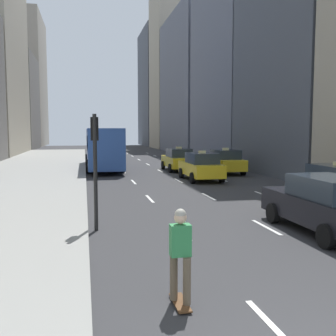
{
  "coord_description": "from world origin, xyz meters",
  "views": [
    {
      "loc": [
        -3.06,
        -3.43,
        3.1
      ],
      "look_at": [
        0.12,
        11.51,
        1.64
      ],
      "focal_mm": 42.0,
      "sensor_mm": 36.0,
      "label": 1
    }
  ],
  "objects_px": {
    "taxi_second": "(178,159)",
    "taxi_third": "(225,161)",
    "skateboarder": "(180,253)",
    "traffic_light_pole": "(95,153)",
    "city_bus": "(103,147)",
    "taxi_lead": "(201,166)",
    "taxi_fourth": "(335,186)",
    "sedan_black_near": "(326,204)"
  },
  "relations": [
    {
      "from": "taxi_lead",
      "to": "city_bus",
      "type": "xyz_separation_m",
      "value": [
        -5.61,
        8.82,
        0.91
      ]
    },
    {
      "from": "taxi_third",
      "to": "city_bus",
      "type": "height_order",
      "value": "city_bus"
    },
    {
      "from": "sedan_black_near",
      "to": "taxi_lead",
      "type": "bearing_deg",
      "value": 90.0
    },
    {
      "from": "taxi_lead",
      "to": "sedan_black_near",
      "type": "bearing_deg",
      "value": -90.0
    },
    {
      "from": "taxi_fourth",
      "to": "sedan_black_near",
      "type": "height_order",
      "value": "taxi_fourth"
    },
    {
      "from": "taxi_second",
      "to": "sedan_black_near",
      "type": "xyz_separation_m",
      "value": [
        0.0,
        -18.97,
        0.01
      ]
    },
    {
      "from": "taxi_second",
      "to": "taxi_third",
      "type": "height_order",
      "value": "same"
    },
    {
      "from": "taxi_fourth",
      "to": "city_bus",
      "type": "height_order",
      "value": "city_bus"
    },
    {
      "from": "city_bus",
      "to": "taxi_fourth",
      "type": "bearing_deg",
      "value": -65.2
    },
    {
      "from": "sedan_black_near",
      "to": "taxi_second",
      "type": "bearing_deg",
      "value": 90.0
    },
    {
      "from": "taxi_fourth",
      "to": "city_bus",
      "type": "bearing_deg",
      "value": 114.8
    },
    {
      "from": "sedan_black_near",
      "to": "skateboarder",
      "type": "bearing_deg",
      "value": -144.61
    },
    {
      "from": "taxi_fourth",
      "to": "skateboarder",
      "type": "distance_m",
      "value": 11.08
    },
    {
      "from": "taxi_third",
      "to": "sedan_black_near",
      "type": "distance_m",
      "value": 16.57
    },
    {
      "from": "sedan_black_near",
      "to": "traffic_light_pole",
      "type": "distance_m",
      "value": 7.16
    },
    {
      "from": "taxi_second",
      "to": "city_bus",
      "type": "relative_size",
      "value": 0.38
    },
    {
      "from": "taxi_second",
      "to": "sedan_black_near",
      "type": "height_order",
      "value": "taxi_second"
    },
    {
      "from": "taxi_fourth",
      "to": "city_bus",
      "type": "xyz_separation_m",
      "value": [
        -8.41,
        18.21,
        0.91
      ]
    },
    {
      "from": "taxi_fourth",
      "to": "sedan_black_near",
      "type": "bearing_deg",
      "value": -128.51
    },
    {
      "from": "taxi_lead",
      "to": "traffic_light_pole",
      "type": "relative_size",
      "value": 1.22
    },
    {
      "from": "skateboarder",
      "to": "traffic_light_pole",
      "type": "bearing_deg",
      "value": 102.77
    },
    {
      "from": "skateboarder",
      "to": "taxi_third",
      "type": "bearing_deg",
      "value": 67.79
    },
    {
      "from": "taxi_third",
      "to": "city_bus",
      "type": "bearing_deg",
      "value": 147.33
    },
    {
      "from": "taxi_lead",
      "to": "taxi_third",
      "type": "distance_m",
      "value": 4.43
    },
    {
      "from": "taxi_lead",
      "to": "sedan_black_near",
      "type": "height_order",
      "value": "taxi_lead"
    },
    {
      "from": "taxi_lead",
      "to": "taxi_third",
      "type": "bearing_deg",
      "value": 50.75
    },
    {
      "from": "taxi_lead",
      "to": "skateboarder",
      "type": "xyz_separation_m",
      "value": [
        -5.45,
        -16.78,
        0.08
      ]
    },
    {
      "from": "city_bus",
      "to": "traffic_light_pole",
      "type": "relative_size",
      "value": 3.23
    },
    {
      "from": "taxi_lead",
      "to": "sedan_black_near",
      "type": "relative_size",
      "value": 0.92
    },
    {
      "from": "sedan_black_near",
      "to": "traffic_light_pole",
      "type": "bearing_deg",
      "value": 164.61
    },
    {
      "from": "taxi_second",
      "to": "taxi_fourth",
      "type": "relative_size",
      "value": 1.0
    },
    {
      "from": "sedan_black_near",
      "to": "city_bus",
      "type": "height_order",
      "value": "city_bus"
    },
    {
      "from": "taxi_lead",
      "to": "sedan_black_near",
      "type": "xyz_separation_m",
      "value": [
        0.0,
        -12.91,
        0.01
      ]
    },
    {
      "from": "taxi_third",
      "to": "city_bus",
      "type": "distance_m",
      "value": 10.03
    },
    {
      "from": "skateboarder",
      "to": "taxi_second",
      "type": "bearing_deg",
      "value": 76.58
    },
    {
      "from": "taxi_second",
      "to": "skateboarder",
      "type": "distance_m",
      "value": 23.48
    },
    {
      "from": "sedan_black_near",
      "to": "traffic_light_pole",
      "type": "xyz_separation_m",
      "value": [
        -6.75,
        1.86,
        1.52
      ]
    },
    {
      "from": "taxi_third",
      "to": "city_bus",
      "type": "relative_size",
      "value": 0.38
    },
    {
      "from": "taxi_second",
      "to": "taxi_fourth",
      "type": "height_order",
      "value": "same"
    },
    {
      "from": "sedan_black_near",
      "to": "skateboarder",
      "type": "xyz_separation_m",
      "value": [
        -5.45,
        -3.87,
        0.08
      ]
    },
    {
      "from": "taxi_second",
      "to": "skateboarder",
      "type": "bearing_deg",
      "value": -103.42
    },
    {
      "from": "taxi_fourth",
      "to": "taxi_second",
      "type": "bearing_deg",
      "value": 100.27
    }
  ]
}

